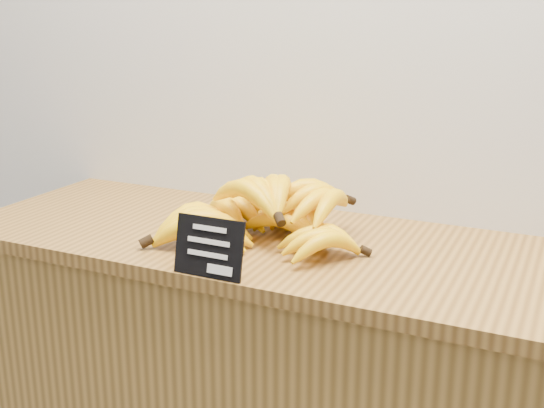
# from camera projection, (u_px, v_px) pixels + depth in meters

# --- Properties ---
(counter_top) EXTENTS (1.46, 0.54, 0.03)m
(counter_top) POSITION_uv_depth(u_px,v_px,m) (282.00, 245.00, 1.48)
(counter_top) COLOR olive
(counter_top) RESTS_ON counter
(chalkboard_sign) EXTENTS (0.14, 0.03, 0.11)m
(chalkboard_sign) POSITION_uv_depth(u_px,v_px,m) (209.00, 248.00, 1.25)
(chalkboard_sign) COLOR black
(chalkboard_sign) RESTS_ON counter_top
(banana_pile) EXTENTS (0.48, 0.37, 0.13)m
(banana_pile) POSITION_uv_depth(u_px,v_px,m) (264.00, 214.00, 1.47)
(banana_pile) COLOR yellow
(banana_pile) RESTS_ON counter_top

